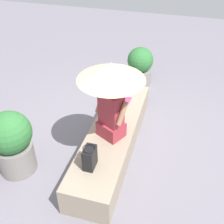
{
  "coord_description": "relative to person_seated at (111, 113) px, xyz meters",
  "views": [
    {
      "loc": [
        -3.09,
        -0.86,
        3.09
      ],
      "look_at": [
        -0.08,
        -0.01,
        0.77
      ],
      "focal_mm": 45.02,
      "sensor_mm": 36.0,
      "label": 1
    }
  ],
  "objects": [
    {
      "name": "person_seated",
      "position": [
        0.0,
        0.0,
        0.0
      ],
      "size": [
        0.41,
        0.51,
        0.9
      ],
      "color": "#992D38",
      "rests_on": "stone_bench"
    },
    {
      "name": "handbag_black",
      "position": [
        -0.65,
        0.09,
        -0.23
      ],
      "size": [
        0.21,
        0.16,
        0.32
      ],
      "color": "black",
      "rests_on": "stone_bench"
    },
    {
      "name": "magazine",
      "position": [
        0.88,
        0.03,
        -0.38
      ],
      "size": [
        0.29,
        0.22,
        0.01
      ],
      "primitive_type": "cube",
      "rotation": [
        0.0,
        0.0,
        -0.07
      ],
      "color": "#D83866",
      "rests_on": "stone_bench"
    },
    {
      "name": "planter_near",
      "position": [
        -0.6,
        1.22,
        -0.3
      ],
      "size": [
        0.59,
        0.59,
        0.97
      ],
      "color": "gray",
      "rests_on": "ground"
    },
    {
      "name": "ground_plane",
      "position": [
        0.16,
        0.02,
        -0.81
      ],
      "size": [
        14.0,
        14.0,
        0.0
      ],
      "primitive_type": "plane",
      "color": "slate"
    },
    {
      "name": "planter_far",
      "position": [
        2.26,
        0.02,
        -0.41
      ],
      "size": [
        0.53,
        0.53,
        0.8
      ],
      "color": "gray",
      "rests_on": "ground"
    },
    {
      "name": "parasol",
      "position": [
        -0.04,
        -0.01,
        0.65
      ],
      "size": [
        0.86,
        0.86,
        1.16
      ],
      "color": "#B7B7BC",
      "rests_on": "stone_bench"
    },
    {
      "name": "stone_bench",
      "position": [
        0.16,
        0.02,
        -0.6
      ],
      "size": [
        2.58,
        0.64,
        0.42
      ],
      "primitive_type": "cube",
      "color": "gray",
      "rests_on": "ground"
    }
  ]
}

